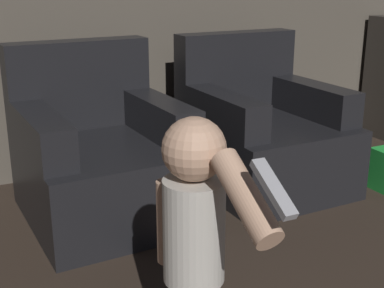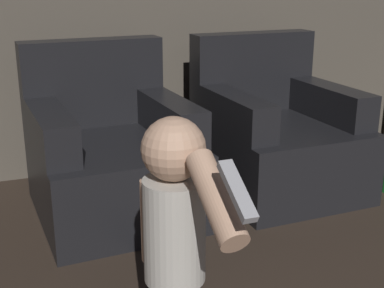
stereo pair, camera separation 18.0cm
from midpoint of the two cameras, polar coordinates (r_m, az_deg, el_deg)
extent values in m
cube|color=black|center=(2.84, -11.05, -3.86)|extent=(0.83, 0.93, 0.41)
cube|color=black|center=(3.06, -13.66, 6.19)|extent=(0.79, 0.20, 0.48)
cube|color=black|center=(2.68, -17.78, 1.11)|extent=(0.20, 0.74, 0.20)
cube|color=black|center=(2.85, -5.43, 2.87)|extent=(0.20, 0.74, 0.20)
cube|color=black|center=(3.21, 6.28, -1.08)|extent=(0.81, 0.91, 0.41)
cube|color=black|center=(3.40, 3.13, 7.79)|extent=(0.79, 0.18, 0.48)
cube|color=black|center=(2.97, 1.44, 3.55)|extent=(0.18, 0.73, 0.20)
cube|color=black|center=(3.31, 10.99, 4.70)|extent=(0.18, 0.73, 0.20)
cylinder|color=#B7B2A8|center=(1.61, -3.04, -9.27)|extent=(0.19, 0.19, 0.32)
sphere|color=tan|center=(1.51, -3.19, -0.60)|extent=(0.19, 0.19, 0.19)
cylinder|color=tan|center=(1.70, -5.57, -8.32)|extent=(0.08, 0.08, 0.27)
cylinder|color=tan|center=(1.35, 1.95, -5.76)|extent=(0.08, 0.27, 0.20)
cube|color=#99999E|center=(1.23, 4.53, -4.80)|extent=(0.04, 0.16, 0.10)
camera|label=1|loc=(0.09, -92.32, -0.74)|focal=50.00mm
camera|label=2|loc=(0.09, 87.68, 0.74)|focal=50.00mm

